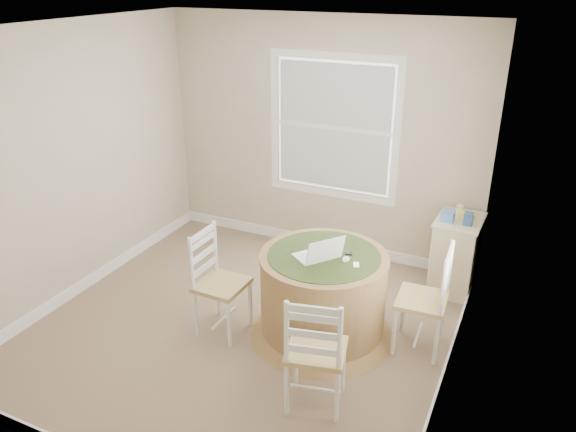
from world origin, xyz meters
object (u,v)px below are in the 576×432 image
at_px(chair_right, 422,300).
at_px(laptop, 318,255).
at_px(corner_chest, 455,254).
at_px(chair_near, 316,350).
at_px(round_table, 323,292).
at_px(chair_left, 222,284).

relative_size(chair_right, laptop, 2.09).
distance_m(laptop, corner_chest, 1.70).
distance_m(chair_right, laptop, 0.94).
xyz_separation_m(chair_near, corner_chest, (0.63, 2.12, -0.09)).
bearing_deg(round_table, chair_left, -178.26).
relative_size(round_table, corner_chest, 1.66).
bearing_deg(chair_near, round_table, -84.41).
xyz_separation_m(chair_right, laptop, (-0.84, -0.23, 0.34)).
distance_m(chair_left, corner_chest, 2.37).
xyz_separation_m(chair_near, chair_right, (0.54, 0.99, 0.00)).
xyz_separation_m(round_table, chair_left, (-0.82, -0.32, 0.05)).
relative_size(chair_near, laptop, 2.09).
height_order(round_table, laptop, laptop).
xyz_separation_m(chair_right, corner_chest, (0.09, 1.13, -0.09)).
bearing_deg(chair_near, corner_chest, -119.45).
xyz_separation_m(chair_left, laptop, (0.79, 0.26, 0.34)).
xyz_separation_m(round_table, chair_near, (0.28, -0.83, 0.05)).
distance_m(chair_near, laptop, 0.89).
xyz_separation_m(round_table, laptop, (-0.03, -0.06, 0.39)).
bearing_deg(chair_right, corner_chest, 172.44).
xyz_separation_m(chair_left, chair_right, (1.64, 0.49, 0.00)).
bearing_deg(chair_left, corner_chest, -45.73).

